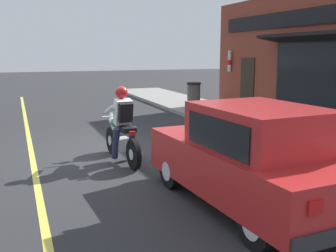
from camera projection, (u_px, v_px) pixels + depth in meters
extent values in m
plane|color=#2B2B2D|center=(112.00, 151.00, 9.34)|extent=(80.00, 80.00, 0.00)
cube|color=gray|center=(229.00, 117.00, 13.81)|extent=(2.60, 22.00, 0.14)
cube|color=#D1C64C|center=(28.00, 133.00, 11.45)|extent=(0.12, 19.80, 0.01)
cube|color=brown|center=(303.00, 59.00, 12.31)|extent=(0.50, 9.91, 4.20)
cube|color=black|center=(324.00, 79.00, 11.19)|extent=(0.04, 4.16, 2.10)
cube|color=black|center=(324.00, 79.00, 11.19)|extent=(0.02, 4.36, 2.20)
cube|color=#2D2319|center=(247.00, 86.00, 14.91)|extent=(0.04, 0.90, 2.10)
cube|color=black|center=(317.00, 36.00, 10.85)|extent=(0.81, 4.75, 0.24)
cube|color=black|center=(298.00, 18.00, 11.98)|extent=(0.06, 8.42, 0.50)
cylinder|color=white|center=(229.00, 63.00, 15.86)|extent=(0.14, 0.14, 0.70)
cylinder|color=red|center=(229.00, 63.00, 15.86)|extent=(0.15, 0.15, 0.20)
sphere|color=silver|center=(230.00, 52.00, 15.78)|extent=(0.16, 0.16, 0.16)
cylinder|color=black|center=(112.00, 140.00, 9.09)|extent=(0.15, 0.63, 0.62)
cylinder|color=silver|center=(112.00, 140.00, 9.09)|extent=(0.14, 0.23, 0.22)
cylinder|color=black|center=(134.00, 154.00, 7.85)|extent=(0.15, 0.63, 0.62)
cylinder|color=silver|center=(134.00, 154.00, 7.85)|extent=(0.14, 0.23, 0.22)
cube|color=silver|center=(123.00, 144.00, 8.41)|extent=(0.31, 0.42, 0.24)
ellipsoid|color=#196B33|center=(119.00, 123.00, 8.55)|extent=(0.34, 0.54, 0.24)
cube|color=black|center=(126.00, 129.00, 8.14)|extent=(0.30, 0.58, 0.10)
cylinder|color=silver|center=(113.00, 128.00, 8.94)|extent=(0.10, 0.33, 0.68)
cylinder|color=silver|center=(114.00, 116.00, 8.78)|extent=(0.56, 0.09, 0.04)
sphere|color=silver|center=(112.00, 120.00, 8.95)|extent=(0.16, 0.16, 0.16)
cylinder|color=silver|center=(137.00, 152.00, 8.14)|extent=(0.12, 0.55, 0.08)
cube|color=red|center=(132.00, 133.00, 7.81)|extent=(0.12, 0.07, 0.08)
cylinder|color=#282D4C|center=(116.00, 143.00, 8.26)|extent=(0.17, 0.36, 0.71)
cylinder|color=#282D4C|center=(132.00, 142.00, 8.42)|extent=(0.17, 0.36, 0.71)
cube|color=silver|center=(123.00, 112.00, 8.24)|extent=(0.37, 0.35, 0.57)
cylinder|color=silver|center=(110.00, 109.00, 8.36)|extent=(0.13, 0.52, 0.26)
cylinder|color=silver|center=(128.00, 108.00, 8.53)|extent=(0.13, 0.52, 0.26)
sphere|color=#A51919|center=(121.00, 92.00, 8.21)|extent=(0.26, 0.26, 0.26)
cube|color=black|center=(125.00, 112.00, 8.09)|extent=(0.30, 0.26, 0.42)
cylinder|color=black|center=(171.00, 171.00, 6.79)|extent=(0.22, 0.61, 0.60)
cylinder|color=silver|center=(171.00, 171.00, 6.79)|extent=(0.22, 0.34, 0.33)
cylinder|color=black|center=(240.00, 161.00, 7.38)|extent=(0.22, 0.61, 0.60)
cylinder|color=silver|center=(240.00, 161.00, 7.38)|extent=(0.22, 0.34, 0.33)
cylinder|color=black|center=(257.00, 226.00, 4.65)|extent=(0.22, 0.61, 0.60)
cylinder|color=silver|center=(257.00, 226.00, 4.65)|extent=(0.22, 0.34, 0.33)
cube|color=red|center=(248.00, 167.00, 5.96)|extent=(1.86, 3.79, 0.70)
cube|color=red|center=(260.00, 129.00, 5.62)|extent=(1.55, 1.98, 0.66)
cube|color=black|center=(226.00, 123.00, 6.40)|extent=(1.34, 0.43, 0.51)
cube|color=black|center=(216.00, 135.00, 5.32)|extent=(0.12, 1.52, 0.46)
cube|color=black|center=(299.00, 126.00, 5.92)|extent=(0.12, 1.52, 0.46)
cube|color=silver|center=(166.00, 138.00, 7.39)|extent=(0.24, 0.05, 0.14)
cube|color=red|center=(315.00, 207.00, 4.06)|extent=(0.20, 0.05, 0.16)
cube|color=silver|center=(213.00, 134.00, 7.81)|extent=(0.24, 0.05, 0.14)
cube|color=#28282B|center=(191.00, 155.00, 7.64)|extent=(1.61, 0.22, 0.20)
cylinder|color=#514C47|center=(194.00, 96.00, 15.81)|extent=(0.52, 0.52, 0.90)
cylinder|color=black|center=(194.00, 83.00, 15.72)|extent=(0.56, 0.56, 0.08)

